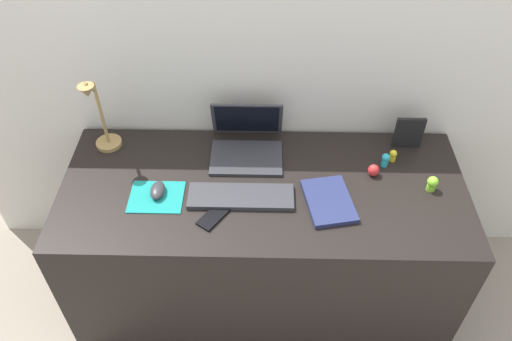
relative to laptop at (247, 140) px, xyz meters
name	(u,v)px	position (x,y,z in m)	size (l,w,h in m)	color
ground_plane	(262,289)	(0.07, -0.22, -0.79)	(6.00, 6.00, 0.00)	gray
back_wall	(264,131)	(0.07, 0.17, -0.08)	(2.82, 0.05, 1.42)	silver
desk	(263,244)	(0.07, -0.22, -0.42)	(1.62, 0.69, 0.74)	black
laptop	(247,140)	(0.00, 0.00, 0.00)	(0.30, 0.27, 0.21)	#333338
keyboard	(241,197)	(-0.01, -0.28, -0.04)	(0.41, 0.13, 0.02)	#333338
mousepad	(156,197)	(-0.34, -0.29, -0.05)	(0.21, 0.17, 0.00)	teal
mouse	(158,190)	(-0.34, -0.27, -0.03)	(0.06, 0.10, 0.03)	#333338
cell_phone	(213,217)	(-0.11, -0.39, -0.05)	(0.06, 0.13, 0.01)	black
desk_lamp	(99,118)	(-0.60, -0.01, 0.12)	(0.11, 0.16, 0.37)	#A5844C
notebook_pad	(329,201)	(0.33, -0.30, -0.04)	(0.17, 0.24, 0.02)	navy
picture_frame	(409,133)	(0.69, 0.04, 0.02)	(0.12, 0.02, 0.15)	black
toy_figurine_yellow	(393,155)	(0.61, -0.05, -0.03)	(0.03, 0.03, 0.05)	yellow
toy_figurine_red	(373,170)	(0.52, -0.14, -0.03)	(0.05, 0.05, 0.05)	red
toy_figurine_cyan	(385,159)	(0.57, -0.09, -0.02)	(0.03, 0.03, 0.06)	#28B7CC
toy_figurine_lime	(432,184)	(0.74, -0.22, -0.02)	(0.04, 0.04, 0.06)	#8CDB33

